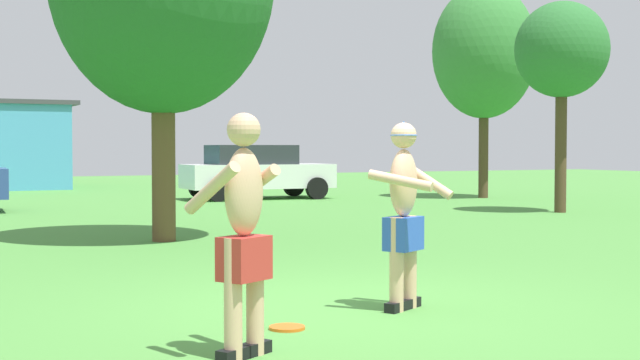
{
  "coord_description": "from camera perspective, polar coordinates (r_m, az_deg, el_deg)",
  "views": [
    {
      "loc": [
        -3.93,
        -7.34,
        1.5
      ],
      "look_at": [
        -0.61,
        -0.69,
        1.23
      ],
      "focal_mm": 49.7,
      "sensor_mm": 36.0,
      "label": 1
    }
  ],
  "objects": [
    {
      "name": "tree_right_field",
      "position": [
        21.34,
        15.3,
        7.99
      ],
      "size": [
        2.15,
        2.15,
        4.87
      ],
      "color": "#4C3823",
      "rests_on": "ground_plane"
    },
    {
      "name": "player_in_red",
      "position": [
        6.31,
        -4.96,
        -3.12
      ],
      "size": [
        0.64,
        0.79,
        1.75
      ],
      "color": "black",
      "rests_on": "ground_plane"
    },
    {
      "name": "tree_left_field",
      "position": [
        27.06,
        10.52,
        8.11
      ],
      "size": [
        3.08,
        3.08,
        6.37
      ],
      "color": "#4C3823",
      "rests_on": "ground_plane"
    },
    {
      "name": "player_with_cap",
      "position": [
        8.19,
        5.43,
        -1.67
      ],
      "size": [
        0.83,
        0.74,
        1.74
      ],
      "color": "black",
      "rests_on": "ground_plane"
    },
    {
      "name": "car_white_near_post",
      "position": [
        26.03,
        -4.15,
        0.59
      ],
      "size": [
        4.39,
        2.2,
        1.58
      ],
      "color": "white",
      "rests_on": "ground_plane"
    },
    {
      "name": "frisbee",
      "position": [
        7.41,
        -2.14,
        -9.48
      ],
      "size": [
        0.3,
        0.3,
        0.03
      ],
      "primitive_type": "cylinder",
      "color": "orange",
      "rests_on": "ground_plane"
    },
    {
      "name": "ground_plane",
      "position": [
        8.46,
        1.62,
        -8.12
      ],
      "size": [
        80.0,
        80.0,
        0.0
      ],
      "primitive_type": "plane",
      "color": "#4C8E3D"
    }
  ]
}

